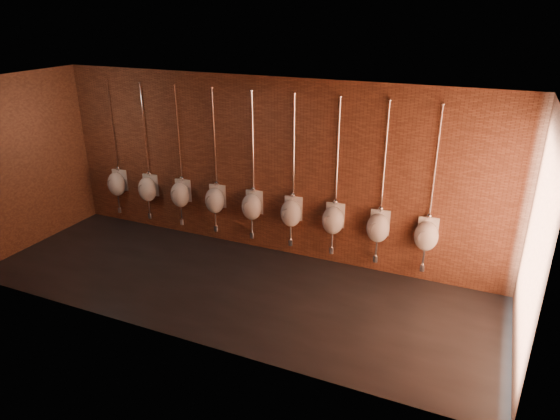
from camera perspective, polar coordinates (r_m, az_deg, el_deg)
The scene contains 11 objects.
ground at distance 8.34m, azimuth -5.61°, elevation -8.67°, with size 8.50×8.50×0.00m, color black.
room_shell at distance 7.51m, azimuth -6.19°, elevation 4.62°, with size 8.54×3.04×3.22m.
urinal_0 at distance 10.84m, azimuth -18.15°, elevation 2.94°, with size 0.44×0.40×2.72m.
urinal_1 at distance 10.35m, azimuth -14.89°, elevation 2.42°, with size 0.44×0.40×2.72m.
urinal_2 at distance 9.90m, azimuth -11.32°, elevation 1.84°, with size 0.44×0.40×2.72m.
urinal_3 at distance 9.50m, azimuth -7.44°, elevation 1.20°, with size 0.44×0.40×2.72m.
urinal_4 at distance 9.14m, azimuth -3.23°, elevation 0.50°, with size 0.44×0.40×2.72m.
urinal_5 at distance 8.84m, azimuth 1.29°, elevation -0.26°, with size 0.44×0.40×2.72m.
urinal_6 at distance 8.60m, azimuth 6.10°, elevation -1.06°, with size 0.44×0.40×2.72m.
urinal_7 at distance 8.42m, azimuth 11.15°, elevation -1.89°, with size 0.44×0.40×2.72m.
urinal_8 at distance 8.31m, azimuth 16.38°, elevation -2.74°, with size 0.44×0.40×2.72m.
Camera 1 is at (3.60, -6.18, 4.28)m, focal length 32.00 mm.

